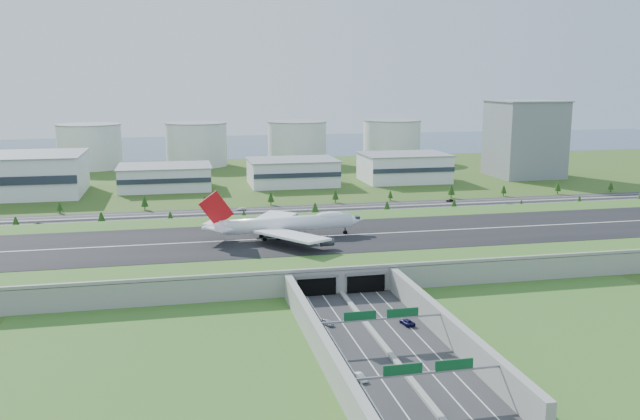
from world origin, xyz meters
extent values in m
plane|color=#2C4816|center=(0.00, 0.00, 0.00)|extent=(1200.00, 1200.00, 0.00)
cube|color=gray|center=(0.00, 0.00, 4.00)|extent=(520.00, 100.00, 8.00)
cube|color=#2C5D1F|center=(0.00, 0.00, 8.08)|extent=(520.00, 100.00, 0.16)
cube|color=black|center=(0.00, 0.00, 8.22)|extent=(520.00, 58.00, 0.12)
cube|color=silver|center=(0.00, 0.00, 8.30)|extent=(520.00, 0.90, 0.02)
cube|color=gray|center=(0.00, -49.40, 8.60)|extent=(520.00, 1.20, 1.20)
cube|color=#28282B|center=(0.00, -110.00, 0.06)|extent=(34.00, 120.00, 0.12)
cube|color=gray|center=(0.00, -110.00, 0.45)|extent=(1.60, 120.00, 0.90)
cube|color=gray|center=(-18.20, -100.00, 4.00)|extent=(2.40, 100.00, 8.00)
cube|color=gray|center=(18.20, -100.00, 4.00)|extent=(2.40, 100.00, 8.00)
cube|color=black|center=(-8.50, -50.20, 3.20)|extent=(13.00, 1.20, 6.00)
cube|color=black|center=(8.50, -50.20, 3.20)|extent=(13.00, 1.20, 6.00)
cylinder|color=gray|center=(-19.00, -95.00, 3.50)|extent=(0.70, 0.70, 7.00)
cylinder|color=gray|center=(19.00, -95.00, 3.50)|extent=(0.70, 0.70, 7.00)
cube|color=gray|center=(0.00, -95.00, 7.20)|extent=(38.00, 0.50, 0.50)
cube|color=#0C4C23|center=(-6.00, -95.10, 8.60)|extent=(9.00, 0.30, 2.40)
cube|color=#0C4C23|center=(6.00, -95.10, 8.60)|extent=(9.00, 0.30, 2.40)
cylinder|color=gray|center=(-19.00, -130.00, 3.50)|extent=(0.70, 0.70, 7.00)
cylinder|color=gray|center=(19.00, -130.00, 3.50)|extent=(0.70, 0.70, 7.00)
cube|color=gray|center=(0.00, -130.00, 7.20)|extent=(38.00, 0.50, 0.50)
cube|color=#0C4C23|center=(-6.00, -130.10, 8.60)|extent=(9.00, 0.30, 2.40)
cube|color=#0C4C23|center=(6.00, -130.10, 8.60)|extent=(9.00, 0.30, 2.40)
cube|color=#28282B|center=(0.00, 95.00, 0.06)|extent=(560.00, 36.00, 0.12)
cylinder|color=#3D2819|center=(-127.57, 73.00, 1.33)|extent=(0.50, 0.50, 2.66)
cone|color=#133C10|center=(-127.57, 73.00, 4.72)|extent=(4.13, 4.13, 5.31)
cylinder|color=#3D2819|center=(-88.94, 73.00, 1.44)|extent=(0.50, 0.50, 2.87)
cone|color=#133C10|center=(-88.94, 73.00, 5.11)|extent=(4.47, 4.47, 5.75)
cylinder|color=#3D2819|center=(-56.41, 73.00, 1.22)|extent=(0.50, 0.50, 2.44)
cone|color=#133C10|center=(-56.41, 73.00, 4.34)|extent=(3.80, 3.80, 4.88)
cylinder|color=#3D2819|center=(-20.11, 73.00, 1.07)|extent=(0.50, 0.50, 2.14)
cone|color=#133C10|center=(-20.11, 73.00, 3.81)|extent=(3.33, 3.33, 4.28)
cylinder|color=#3D2819|center=(16.56, 73.00, 1.52)|extent=(0.50, 0.50, 3.03)
cone|color=#133C10|center=(16.56, 73.00, 5.39)|extent=(4.71, 4.71, 6.06)
cylinder|color=#3D2819|center=(55.31, 73.00, 1.39)|extent=(0.50, 0.50, 2.77)
cone|color=#133C10|center=(55.31, 73.00, 4.93)|extent=(4.32, 4.32, 5.55)
cylinder|color=#3D2819|center=(93.07, 73.00, 1.32)|extent=(0.50, 0.50, 2.64)
cone|color=#133C10|center=(93.07, 73.00, 4.69)|extent=(4.10, 4.10, 5.28)
cylinder|color=#3D2819|center=(132.63, 73.00, 0.99)|extent=(0.50, 0.50, 1.99)
cone|color=#133C10|center=(132.63, 73.00, 3.53)|extent=(3.09, 3.09, 3.98)
cylinder|color=#3D2819|center=(168.27, 73.00, 1.17)|extent=(0.50, 0.50, 2.33)
cone|color=#133C10|center=(168.27, 73.00, 4.15)|extent=(3.63, 3.63, 4.67)
cylinder|color=#3D2819|center=(-114.77, 117.00, 1.04)|extent=(0.50, 0.50, 2.08)
cone|color=#133C10|center=(-114.77, 117.00, 3.70)|extent=(3.24, 3.24, 4.16)
cylinder|color=#3D2819|center=(-70.36, 117.00, 1.31)|extent=(0.50, 0.50, 2.62)
cone|color=#133C10|center=(-70.36, 117.00, 4.65)|extent=(4.07, 4.07, 5.23)
cylinder|color=#3D2819|center=(-37.63, 117.00, 1.16)|extent=(0.50, 0.50, 2.32)
cone|color=#133C10|center=(-37.63, 117.00, 4.12)|extent=(3.61, 3.61, 4.64)
cylinder|color=#3D2819|center=(-0.20, 117.00, 1.28)|extent=(0.50, 0.50, 2.55)
cone|color=#133C10|center=(-0.20, 117.00, 4.54)|extent=(3.97, 3.97, 5.11)
cylinder|color=#3D2819|center=(37.82, 117.00, 1.28)|extent=(0.50, 0.50, 2.55)
cone|color=#133C10|center=(37.82, 117.00, 4.54)|extent=(3.97, 3.97, 5.10)
cylinder|color=#3D2819|center=(71.42, 117.00, 1.03)|extent=(0.50, 0.50, 2.05)
cone|color=#133C10|center=(71.42, 117.00, 3.65)|extent=(3.19, 3.19, 4.11)
cylinder|color=#3D2819|center=(110.13, 117.00, 1.45)|extent=(0.50, 0.50, 2.90)
cone|color=#133C10|center=(110.13, 117.00, 5.16)|extent=(4.51, 4.51, 5.80)
cylinder|color=#3D2819|center=(144.64, 117.00, 1.18)|extent=(0.50, 0.50, 2.36)
cone|color=#133C10|center=(144.64, 117.00, 4.19)|extent=(3.67, 3.67, 4.72)
cylinder|color=#3D2819|center=(181.53, 117.00, 1.32)|extent=(0.50, 0.50, 2.65)
cone|color=#133C10|center=(181.53, 117.00, 4.71)|extent=(4.12, 4.12, 5.30)
cylinder|color=#3D2819|center=(219.19, 117.00, 1.09)|extent=(0.50, 0.50, 2.18)
cone|color=#133C10|center=(219.19, 117.00, 3.88)|extent=(3.40, 3.40, 4.37)
cube|color=silver|center=(-60.00, 190.00, 7.50)|extent=(58.00, 42.00, 15.00)
cube|color=silver|center=(25.00, 190.00, 8.50)|extent=(58.00, 42.00, 17.00)
cube|color=silver|center=(105.00, 190.00, 9.50)|extent=(58.00, 42.00, 19.00)
cube|color=gray|center=(200.00, 195.00, 27.50)|extent=(46.00, 46.00, 55.00)
cylinder|color=silver|center=(-120.00, 310.00, 17.50)|extent=(50.00, 50.00, 35.00)
cylinder|color=silver|center=(-35.00, 310.00, 17.50)|extent=(50.00, 50.00, 35.00)
cylinder|color=silver|center=(50.00, 310.00, 17.50)|extent=(50.00, 50.00, 35.00)
cylinder|color=silver|center=(135.00, 310.00, 17.50)|extent=(50.00, 50.00, 35.00)
cube|color=#32445F|center=(0.00, 480.00, 0.03)|extent=(1200.00, 260.00, 0.06)
cylinder|color=white|center=(-10.24, 0.47, 13.87)|extent=(54.33, 10.36, 6.17)
cone|color=white|center=(18.60, 2.72, 13.87)|extent=(8.17, 6.75, 6.17)
cone|color=white|center=(-39.09, -1.79, 14.26)|extent=(10.10, 6.91, 6.17)
ellipsoid|color=white|center=(8.07, 1.90, 16.10)|extent=(13.49, 5.82, 3.80)
cube|color=white|center=(-10.89, -16.03, 12.91)|extent=(27.30, 30.74, 1.52)
cube|color=white|center=(-13.44, 16.66, 12.91)|extent=(24.52, 31.47, 1.52)
cylinder|color=#38383D|center=(-4.76, -10.71, 10.79)|extent=(5.23, 3.28, 2.89)
cylinder|color=#38383D|center=(1.68, -20.85, 10.79)|extent=(5.23, 3.28, 2.89)
cylinder|color=#38383D|center=(-6.56, 12.36, 10.79)|extent=(5.23, 3.28, 2.89)
cylinder|color=#38383D|center=(-1.78, 23.38, 10.79)|extent=(5.23, 3.28, 2.89)
cube|color=white|center=(-37.64, -7.96, 15.03)|extent=(10.78, 12.02, 0.58)
cube|color=white|center=(-38.62, 4.54, 15.03)|extent=(9.79, 12.07, 0.58)
cube|color=red|center=(-38.13, -1.71, 21.59)|extent=(13.77, 1.94, 14.46)
cylinder|color=black|center=(14.60, 2.41, 8.81)|extent=(1.83, 0.68, 1.83)
cylinder|color=black|center=(-13.85, -2.91, 8.81)|extent=(1.83, 0.68, 1.83)
cylinder|color=black|center=(-14.33, 3.24, 8.81)|extent=(1.83, 0.68, 1.83)
cylinder|color=black|center=(-19.62, -3.36, 8.81)|extent=(1.83, 0.68, 1.83)
cylinder|color=black|center=(-20.10, 2.79, 8.81)|extent=(1.83, 0.68, 1.83)
imported|color=silver|center=(-11.17, -77.97, 0.96)|extent=(3.89, 5.33, 1.69)
imported|color=white|center=(-11.62, -115.85, 0.91)|extent=(2.70, 5.03, 1.57)
imported|color=#0B0A36|center=(11.80, -82.79, 0.94)|extent=(3.71, 6.31, 1.65)
imported|color=#4C4C50|center=(-119.65, 84.91, 0.98)|extent=(5.21, 2.45, 1.72)
imported|color=black|center=(104.52, 105.53, 0.87)|extent=(4.80, 3.13, 1.49)
imported|color=#ADADB2|center=(132.34, 84.60, 0.95)|extent=(6.48, 4.13, 1.66)
imported|color=white|center=(-18.52, 104.31, 0.90)|extent=(5.49, 2.49, 1.56)
camera|label=1|loc=(-52.90, -261.82, 71.00)|focal=38.00mm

